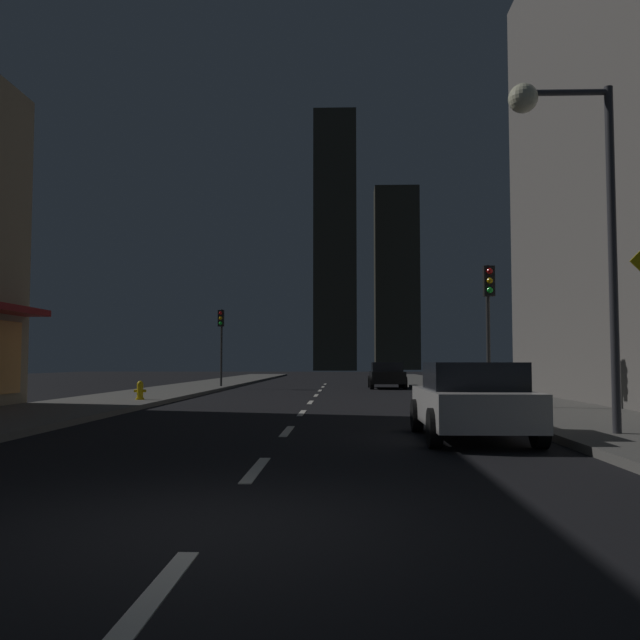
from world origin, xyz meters
The scene contains 12 objects.
ground_plane centered at (0.00, 32.00, -0.05)m, with size 78.00×136.00×0.10m, color black.
sidewalk_right centered at (7.00, 32.00, 0.07)m, with size 4.00×76.00×0.15m, color #605E59.
sidewalk_left centered at (-7.00, 32.00, 0.07)m, with size 4.00×76.00×0.15m, color #605E59.
lane_marking_center centered at (0.00, 18.80, 0.01)m, with size 0.16×43.80×0.01m.
skyscraper_distant_tall centered at (-0.18, 115.07, 22.76)m, with size 7.44×7.49×45.52m, color #302D24.
skyscraper_distant_mid centered at (11.57, 127.08, 17.60)m, with size 8.49×5.64×35.20m, color #353328.
car_parked_near centered at (3.60, 6.98, 0.74)m, with size 1.98×4.24×1.45m.
car_parked_far centered at (3.60, 32.35, 0.74)m, with size 1.98×4.24×1.45m.
fire_hydrant_far_left centered at (-5.90, 17.80, 0.45)m, with size 0.42×0.30×0.65m.
traffic_light_near_right centered at (5.50, 14.40, 3.19)m, with size 0.32×0.48×4.20m.
traffic_light_far_left centered at (-5.50, 31.48, 3.19)m, with size 0.32×0.48×4.20m.
street_lamp_right centered at (5.38, 6.74, 5.07)m, with size 1.96×0.56×6.58m.
Camera 1 is at (1.18, -6.22, 1.45)m, focal length 38.93 mm.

